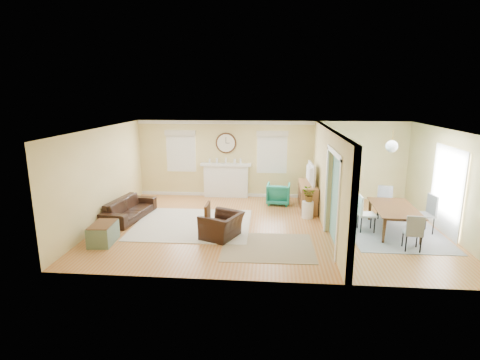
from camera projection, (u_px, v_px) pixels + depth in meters
The scene contains 29 objects.
floor at pixel (269, 227), 10.00m from camera, with size 9.00×9.00×0.00m, color #AB6028.
wall_back at pixel (270, 160), 12.62m from camera, with size 9.00×0.02×2.60m, color tan.
wall_front at pixel (268, 216), 6.79m from camera, with size 9.00×0.02×2.60m, color tan.
wall_left at pixel (102, 176), 10.08m from camera, with size 0.02×6.00×2.60m, color tan.
wall_right at pixel (450, 183), 9.33m from camera, with size 0.02×6.00×2.60m, color tan.
ceiling at pixel (271, 129), 9.41m from camera, with size 9.00×6.00×0.02m, color white.
partition at pixel (327, 176), 9.84m from camera, with size 0.17×6.00×2.60m.
fireplace at pixel (226, 180), 12.78m from camera, with size 1.70×0.30×1.17m.
wall_clock at pixel (226, 143), 12.58m from camera, with size 0.70×0.07×0.70m.
window_left at pixel (181, 148), 12.74m from camera, with size 1.05×0.13×1.42m.
window_right at pixel (272, 149), 12.49m from camera, with size 1.05×0.13×1.42m.
french_doors at pixel (447, 191), 9.38m from camera, with size 0.06×1.70×2.20m.
pendant at pixel (392, 146), 9.25m from camera, with size 0.30×0.30×0.55m.
rug_cream at pixel (193, 224), 10.18m from camera, with size 3.09×2.68×0.02m, color beige.
rug_jute at pixel (268, 247), 8.66m from camera, with size 2.10×1.72×0.01m, color #947F61.
rug_grey at pixel (394, 231), 9.66m from camera, with size 2.30×2.87×0.01m, color gray.
sofa at pixel (129, 209), 10.62m from camera, with size 1.96×0.77×0.57m, color black.
eames_chair at pixel (222, 226), 9.19m from camera, with size 0.95×0.83×0.62m, color black.
green_chair at pixel (278, 194), 12.00m from camera, with size 0.72×0.74×0.67m, color #148069.
trunk at pixel (103, 233), 8.87m from camera, with size 0.57×0.87×0.48m.
credenza at pixel (307, 196), 11.47m from camera, with size 0.50×1.46×0.80m.
tv at pixel (308, 174), 11.31m from camera, with size 1.09×0.14×0.63m, color black.
garden_stool at pixel (308, 210), 10.67m from camera, with size 0.33×0.33×0.48m, color white.
potted_plant at pixel (308, 195), 10.57m from camera, with size 0.37×0.32×0.41m, color #337F33.
dining_table at pixel (395, 219), 9.59m from camera, with size 1.85×1.03×0.65m, color #4E2E17.
dining_chair_n at pixel (385, 200), 10.58m from camera, with size 0.47×0.47×0.91m.
dining_chair_s at pixel (413, 229), 8.41m from camera, with size 0.41×0.41×0.86m.
dining_chair_w at pixel (367, 211), 9.57m from camera, with size 0.43×0.43×0.94m.
dining_chair_e at pixel (424, 211), 9.46m from camera, with size 0.49×0.49×0.99m.
Camera 1 is at (0.03, -9.49, 3.48)m, focal length 28.00 mm.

